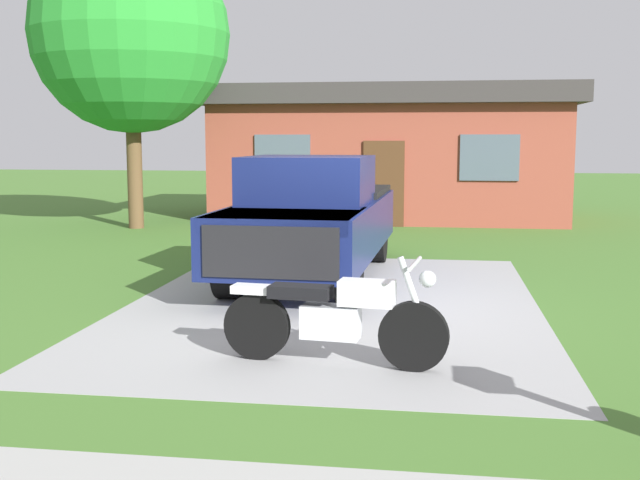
% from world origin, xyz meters
% --- Properties ---
extents(ground_plane, '(80.00, 80.00, 0.00)m').
position_xyz_m(ground_plane, '(0.00, 0.00, 0.00)').
color(ground_plane, '#45722C').
extents(driveway_pad, '(5.30, 7.91, 0.01)m').
position_xyz_m(driveway_pad, '(0.00, 0.00, 0.00)').
color(driveway_pad, '#9E9E9E').
rests_on(driveway_pad, ground).
extents(motorcycle, '(2.21, 0.70, 1.09)m').
position_xyz_m(motorcycle, '(0.37, -2.76, 0.47)').
color(motorcycle, black).
rests_on(motorcycle, ground).
extents(pickup_truck, '(2.19, 5.69, 1.90)m').
position_xyz_m(pickup_truck, '(-0.56, 1.95, 0.95)').
color(pickup_truck, black).
rests_on(pickup_truck, ground).
extents(shade_tree, '(4.65, 4.65, 6.92)m').
position_xyz_m(shade_tree, '(-5.84, 7.89, 4.58)').
color(shade_tree, brown).
rests_on(shade_tree, ground).
extents(neighbor_house, '(9.60, 5.60, 3.50)m').
position_xyz_m(neighbor_house, '(0.06, 11.60, 1.79)').
color(neighbor_house, brown).
rests_on(neighbor_house, ground).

